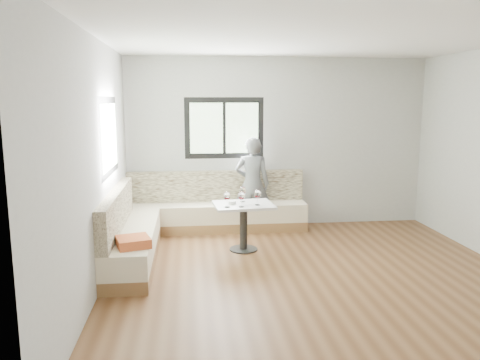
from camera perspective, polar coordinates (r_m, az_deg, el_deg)
name	(u,v)px	position (r m, az deg, el deg)	size (l,w,h in m)	color
room	(311,161)	(5.49, 8.60, 2.35)	(5.01, 5.01, 2.81)	brown
banquette	(183,221)	(7.04, -6.94, -4.94)	(2.90, 2.80, 0.95)	brown
table	(244,215)	(6.59, 0.43, -4.35)	(0.87, 0.70, 0.67)	black
person	(252,184)	(7.57, 1.51, -0.48)	(0.56, 0.37, 1.53)	#5B5E61
olive_ramekin	(232,202)	(6.54, -0.95, -2.75)	(0.11, 0.11, 0.04)	white
wine_glass_a	(227,196)	(6.31, -1.58, -2.00)	(0.10, 0.10, 0.22)	white
wine_glass_b	(241,196)	(6.33, 0.17, -1.97)	(0.10, 0.10, 0.22)	white
wine_glass_c	(258,194)	(6.45, 2.15, -1.75)	(0.10, 0.10, 0.22)	white
wine_glass_d	(243,191)	(6.66, 0.32, -1.38)	(0.10, 0.10, 0.22)	white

